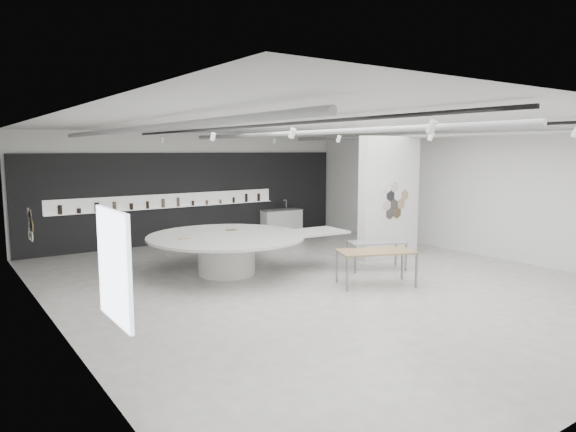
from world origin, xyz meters
TOP-DOWN VIEW (x-y plane):
  - room at (-0.09, -0.00)m, footprint 12.02×14.02m
  - back_wall_display at (-0.08, 6.93)m, footprint 11.80×0.27m
  - partition_column at (3.50, 1.00)m, footprint 2.20×0.38m
  - display_island at (-1.46, 1.83)m, footprint 5.33×4.37m
  - sample_table_wood at (0.84, -1.16)m, footprint 1.99×1.53m
  - sample_table_stone at (2.00, -0.01)m, footprint 1.67×1.28m
  - kitchen_counter at (3.40, 6.54)m, footprint 1.65×0.76m

SIDE VIEW (x-z plane):
  - kitchen_counter at x=3.40m, z-range -0.18..1.09m
  - display_island at x=-1.46m, z-range 0.15..1.19m
  - sample_table_stone at x=2.00m, z-range 0.32..1.09m
  - sample_table_wood at x=0.84m, z-range 0.36..1.19m
  - back_wall_display at x=-0.08m, z-range -0.01..3.09m
  - partition_column at x=3.50m, z-range 0.00..3.60m
  - room at x=-0.09m, z-range 0.16..3.98m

